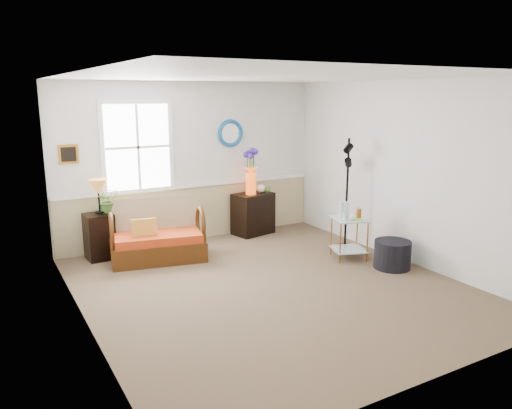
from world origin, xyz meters
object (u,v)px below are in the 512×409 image
loveseat (157,231)px  lamp_stand (99,237)px  ottoman (392,255)px  floor_lamp (347,194)px  cabinet (253,214)px  side_table (349,238)px

loveseat → lamp_stand: (-0.73, 0.46, -0.10)m
ottoman → floor_lamp: bearing=87.1°
lamp_stand → floor_lamp: floor_lamp is taller
loveseat → cabinet: bearing=26.9°
side_table → ottoman: (0.26, -0.63, -0.11)m
loveseat → ottoman: 3.40m
floor_lamp → lamp_stand: bearing=142.4°
side_table → floor_lamp: bearing=55.6°
ottoman → lamp_stand: bearing=144.8°
loveseat → floor_lamp: size_ratio=0.77×
lamp_stand → loveseat: bearing=-32.2°
lamp_stand → floor_lamp: bearing=-21.1°
lamp_stand → cabinet: 2.64m
ottoman → cabinet: bearing=108.4°
side_table → floor_lamp: 0.79m
loveseat → lamp_stand: size_ratio=1.97×
lamp_stand → ottoman: (3.48, -2.46, -0.14)m
lamp_stand → side_table: (3.22, -1.82, -0.03)m
cabinet → lamp_stand: bearing=169.3°
cabinet → floor_lamp: 1.75m
cabinet → floor_lamp: (0.89, -1.42, 0.51)m
loveseat → side_table: (2.48, -1.36, -0.13)m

